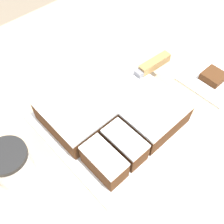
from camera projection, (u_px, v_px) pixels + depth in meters
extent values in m
plane|color=#7F705B|center=(118.00, 217.00, 1.35)|extent=(8.00, 8.00, 0.00)
cube|color=tan|center=(120.00, 185.00, 1.00)|extent=(1.40, 1.10, 0.88)
cube|color=white|center=(112.00, 120.00, 0.64)|extent=(0.31, 0.30, 0.01)
cube|color=#472814|center=(97.00, 100.00, 0.64)|extent=(0.27, 0.16, 0.05)
cube|color=white|center=(97.00, 92.00, 0.62)|extent=(0.27, 0.16, 0.01)
cube|color=#472814|center=(155.00, 118.00, 0.61)|extent=(0.14, 0.10, 0.05)
cube|color=white|center=(157.00, 110.00, 0.58)|extent=(0.14, 0.10, 0.01)
cube|color=#472814|center=(104.00, 163.00, 0.54)|extent=(0.05, 0.10, 0.05)
cube|color=white|center=(104.00, 156.00, 0.52)|extent=(0.05, 0.10, 0.01)
cube|color=#472814|center=(124.00, 146.00, 0.56)|extent=(0.05, 0.10, 0.05)
cube|color=white|center=(125.00, 139.00, 0.54)|extent=(0.05, 0.10, 0.01)
cube|color=silver|center=(106.00, 96.00, 0.60)|extent=(0.22, 0.03, 0.00)
cube|color=slate|center=(139.00, 74.00, 0.64)|extent=(0.02, 0.02, 0.02)
cube|color=olive|center=(154.00, 63.00, 0.65)|extent=(0.09, 0.03, 0.02)
cylinder|color=white|center=(12.00, 165.00, 0.53)|extent=(0.08, 0.08, 0.08)
cylinder|color=black|center=(5.00, 155.00, 0.50)|extent=(0.08, 0.08, 0.01)
cube|color=white|center=(212.00, 80.00, 0.72)|extent=(0.14, 0.14, 0.01)
cube|color=#472814|center=(213.00, 76.00, 0.71)|extent=(0.06, 0.06, 0.02)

